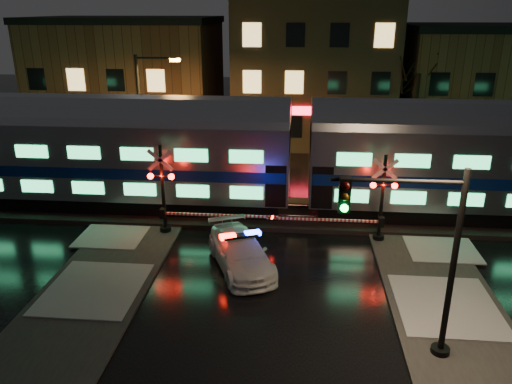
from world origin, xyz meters
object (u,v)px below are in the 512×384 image
at_px(crossing_signal_right, 373,207).
at_px(traffic_light, 420,262).
at_px(police_car, 241,252).
at_px(streetlight, 145,113).
at_px(crossing_signal_left, 170,199).

height_order(crossing_signal_right, traffic_light, traffic_light).
xyz_separation_m(police_car, streetlight, (-6.68, 9.63, 3.75)).
bearing_deg(crossing_signal_right, police_car, -152.69).
distance_m(police_car, traffic_light, 8.15).
distance_m(police_car, streetlight, 12.30).
bearing_deg(traffic_light, crossing_signal_right, 99.39).
relative_size(crossing_signal_left, streetlight, 0.79).
height_order(crossing_signal_left, traffic_light, traffic_light).
bearing_deg(crossing_signal_left, police_car, -39.04).
bearing_deg(streetlight, crossing_signal_right, -28.43).
distance_m(police_car, crossing_signal_right, 6.48).
height_order(crossing_signal_right, streetlight, streetlight).
bearing_deg(traffic_light, crossing_signal_left, 147.99).
bearing_deg(crossing_signal_right, traffic_light, -88.83).
height_order(crossing_signal_left, streetlight, streetlight).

